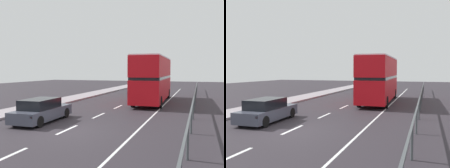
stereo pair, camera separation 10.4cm
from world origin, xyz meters
TOP-DOWN VIEW (x-y plane):
  - ground_plane at (0.00, 0.00)m, footprint 75.04×120.00m
  - lane_paint_markings at (2.06, 8.96)m, footprint 3.63×46.00m
  - bridge_side_railing at (6.09, 9.00)m, footprint 0.10×42.00m
  - double_decker_bus_red at (2.22, 12.99)m, footprint 2.77×10.85m
  - hatchback_car_near at (-2.47, 1.56)m, footprint 1.87×4.52m
  - sedan_car_ahead at (-1.72, 23.37)m, footprint 1.88×4.07m

SIDE VIEW (x-z plane):
  - ground_plane at x=0.00m, z-range -0.10..0.00m
  - lane_paint_markings at x=2.06m, z-range 0.00..0.01m
  - sedan_car_ahead at x=-1.72m, z-range -0.02..1.33m
  - hatchback_car_near at x=-2.47m, z-range -0.03..1.37m
  - bridge_side_railing at x=6.09m, z-range 0.38..1.61m
  - double_decker_bus_red at x=2.22m, z-range 0.15..4.49m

